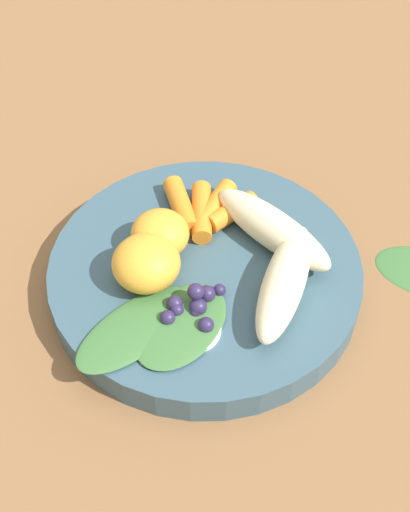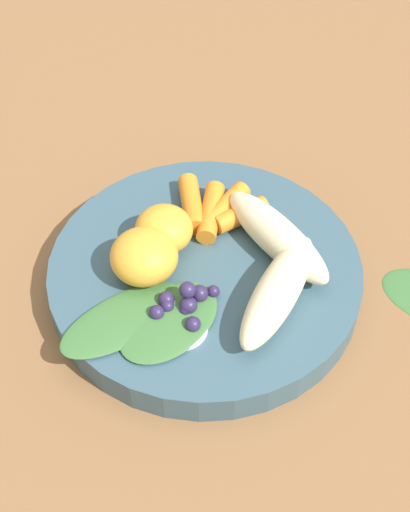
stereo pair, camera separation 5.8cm
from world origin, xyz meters
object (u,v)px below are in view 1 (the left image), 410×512
object	(u,v)px
bowl	(205,275)
banana_peeled_left	(273,229)
banana_peeled_right	(284,282)
orange_segment_near	(146,263)

from	to	relation	value
bowl	banana_peeled_left	size ratio (longest dim) A/B	2.12
bowl	banana_peeled_right	distance (m)	0.08
banana_peeled_left	orange_segment_near	world-z (taller)	orange_segment_near
bowl	banana_peeled_right	size ratio (longest dim) A/B	2.12
banana_peeled_left	banana_peeled_right	bearing A→B (deg)	141.51
bowl	orange_segment_near	xyz separation A→B (m)	(0.04, 0.03, 0.03)
banana_peeled_right	bowl	bearing A→B (deg)	80.51
bowl	banana_peeled_left	bearing A→B (deg)	-140.20
bowl	orange_segment_near	world-z (taller)	orange_segment_near
orange_segment_near	bowl	bearing A→B (deg)	-143.82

